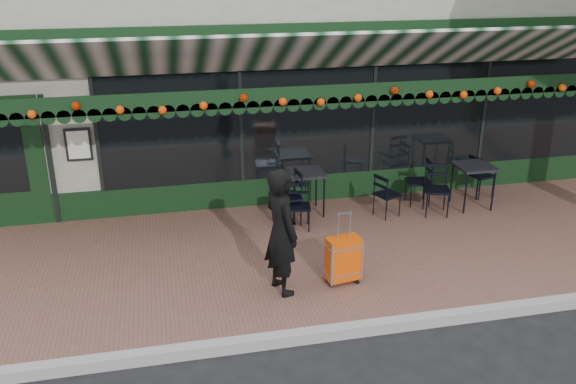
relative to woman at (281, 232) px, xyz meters
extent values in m
plane|color=black|center=(0.93, -0.94, -1.02)|extent=(80.00, 80.00, 0.00)
cube|color=brown|center=(0.93, 1.06, -0.95)|extent=(18.00, 4.00, 0.15)
cube|color=#9E9E99|center=(0.93, -1.02, -0.95)|extent=(18.00, 0.16, 0.15)
cube|color=gray|center=(0.93, 7.06, 1.23)|extent=(12.00, 8.00, 4.50)
cube|color=black|center=(2.13, 3.04, 0.63)|extent=(9.20, 0.04, 2.00)
cube|color=black|center=(-3.87, 3.04, 0.23)|extent=(1.10, 0.07, 2.20)
cube|color=silver|center=(-2.77, 3.00, 0.48)|extent=(0.42, 0.04, 0.55)
cube|color=black|center=(0.93, 1.58, 1.44)|extent=(12.00, 0.03, 0.28)
cylinder|color=#DF4A07|center=(0.93, 1.52, 1.42)|extent=(11.60, 0.12, 0.12)
imported|color=black|center=(0.00, 0.00, 0.00)|extent=(0.59, 0.73, 1.75)
cube|color=#E84907|center=(0.87, 0.02, -0.51)|extent=(0.49, 0.32, 0.61)
cube|color=black|center=(0.87, 0.02, -0.84)|extent=(0.49, 0.32, 0.06)
cube|color=silver|center=(0.87, 0.02, -0.01)|extent=(0.21, 0.06, 0.38)
cube|color=black|center=(3.94, 2.14, -0.11)|extent=(0.64, 0.64, 0.04)
cylinder|color=black|center=(3.68, 1.87, -0.50)|extent=(0.03, 0.03, 0.74)
cylinder|color=black|center=(4.21, 1.87, -0.50)|extent=(0.03, 0.03, 0.74)
cylinder|color=black|center=(3.68, 2.40, -0.50)|extent=(0.03, 0.03, 0.74)
cylinder|color=black|center=(4.21, 2.40, -0.50)|extent=(0.03, 0.03, 0.74)
cube|color=black|center=(0.96, 2.50, -0.13)|extent=(0.62, 0.62, 0.04)
cylinder|color=black|center=(0.70, 2.24, -0.51)|extent=(0.03, 0.03, 0.73)
cylinder|color=black|center=(1.22, 2.24, -0.51)|extent=(0.03, 0.03, 0.73)
cylinder|color=black|center=(0.70, 2.76, -0.51)|extent=(0.03, 0.03, 0.73)
cylinder|color=black|center=(1.22, 2.76, -0.51)|extent=(0.03, 0.03, 0.73)
camera|label=1|loc=(-1.47, -7.09, 3.41)|focal=38.00mm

